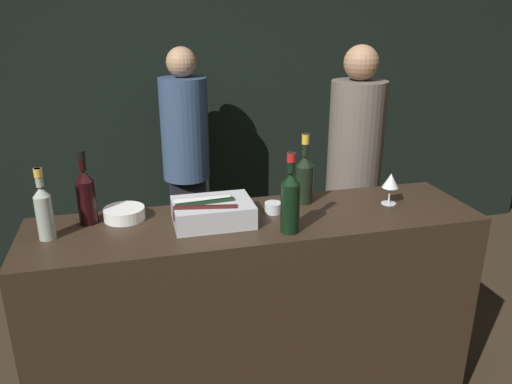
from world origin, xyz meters
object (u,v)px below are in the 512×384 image
object	(u,v)px
champagne_bottle	(304,176)
red_wine_bottle_burgundy	(290,200)
candle_votive	(273,208)
wine_glass	(391,182)
rose_wine_bottle	(44,210)
bowl_white	(124,213)
red_wine_bottle_black_foil	(86,194)
person_in_hoodie	(353,172)
person_blond_tee	(186,155)
ice_bin_with_bottles	(210,211)

from	to	relation	value
champagne_bottle	red_wine_bottle_burgundy	world-z (taller)	red_wine_bottle_burgundy
candle_votive	wine_glass	bearing A→B (deg)	-3.30
rose_wine_bottle	bowl_white	bearing A→B (deg)	22.71
rose_wine_bottle	red_wine_bottle_black_foil	size ratio (longest dim) A/B	0.92
wine_glass	red_wine_bottle_black_foil	world-z (taller)	red_wine_bottle_black_foil
red_wine_bottle_burgundy	champagne_bottle	bearing A→B (deg)	60.92
rose_wine_bottle	person_in_hoodie	size ratio (longest dim) A/B	0.17
candle_votive	person_blond_tee	size ratio (longest dim) A/B	0.05
candle_votive	red_wine_bottle_burgundy	bearing A→B (deg)	-87.69
bowl_white	red_wine_bottle_burgundy	xyz separation A→B (m)	(0.68, -0.31, 0.12)
candle_votive	person_in_hoodie	world-z (taller)	person_in_hoodie
rose_wine_bottle	person_blond_tee	xyz separation A→B (m)	(0.75, 1.52, -0.24)
champagne_bottle	wine_glass	bearing A→B (deg)	-17.48
candle_votive	red_wine_bottle_black_foil	size ratio (longest dim) A/B	0.24
red_wine_bottle_black_foil	person_blond_tee	distance (m)	1.53
wine_glass	rose_wine_bottle	world-z (taller)	rose_wine_bottle
red_wine_bottle_black_foil	candle_votive	bearing A→B (deg)	-6.12
bowl_white	rose_wine_bottle	world-z (taller)	rose_wine_bottle
wine_glass	person_in_hoodie	world-z (taller)	person_in_hoodie
ice_bin_with_bottles	champagne_bottle	world-z (taller)	champagne_bottle
wine_glass	ice_bin_with_bottles	bearing A→B (deg)	-179.28
champagne_bottle	ice_bin_with_bottles	bearing A→B (deg)	-164.37
ice_bin_with_bottles	wine_glass	bearing A→B (deg)	0.72
person_blond_tee	person_in_hoodie	bearing A→B (deg)	-120.80
wine_glass	red_wine_bottle_black_foil	bearing A→B (deg)	175.04
bowl_white	red_wine_bottle_black_foil	bearing A→B (deg)	-178.81
bowl_white	rose_wine_bottle	xyz separation A→B (m)	(-0.31, -0.13, 0.10)
rose_wine_bottle	person_in_hoodie	xyz separation A→B (m)	(1.72, 0.74, -0.21)
wine_glass	red_wine_bottle_burgundy	distance (m)	0.60
red_wine_bottle_black_foil	rose_wine_bottle	bearing A→B (deg)	-141.12
bowl_white	red_wine_bottle_burgundy	distance (m)	0.76
red_wine_bottle_black_foil	person_in_hoodie	distance (m)	1.70
rose_wine_bottle	champagne_bottle	bearing A→B (deg)	6.33
wine_glass	red_wine_bottle_burgundy	xyz separation A→B (m)	(-0.57, -0.19, 0.03)
wine_glass	red_wine_bottle_burgundy	bearing A→B (deg)	-161.75
red_wine_bottle_black_foil	person_in_hoodie	xyz separation A→B (m)	(1.57, 0.61, -0.22)
candle_votive	person_blond_tee	bearing A→B (deg)	99.12
bowl_white	person_in_hoodie	bearing A→B (deg)	23.21
red_wine_bottle_black_foil	champagne_bottle	distance (m)	1.01
red_wine_bottle_burgundy	red_wine_bottle_black_foil	bearing A→B (deg)	159.65
ice_bin_with_bottles	rose_wine_bottle	world-z (taller)	rose_wine_bottle
wine_glass	rose_wine_bottle	bearing A→B (deg)	-179.83
champagne_bottle	bowl_white	bearing A→B (deg)	179.97
rose_wine_bottle	red_wine_bottle_burgundy	size ratio (longest dim) A/B	0.87
person_blond_tee	red_wine_bottle_black_foil	bearing A→B (deg)	164.77
rose_wine_bottle	champagne_bottle	xyz separation A→B (m)	(1.17, 0.13, 0.01)
candle_votive	person_in_hoodie	bearing A→B (deg)	43.41
bowl_white	person_blond_tee	xyz separation A→B (m)	(0.44, 1.39, -0.14)
wine_glass	champagne_bottle	bearing A→B (deg)	162.52
bowl_white	red_wine_bottle_black_foil	size ratio (longest dim) A/B	0.55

